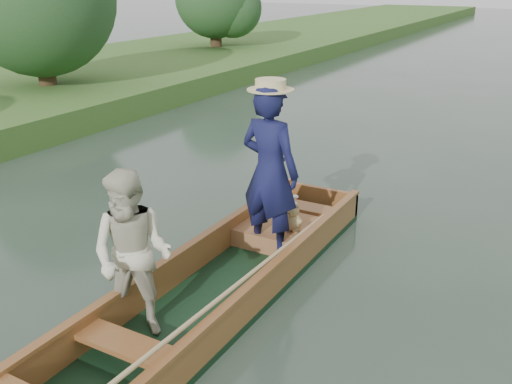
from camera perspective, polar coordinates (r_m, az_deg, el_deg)
The scene contains 3 objects.
ground at distance 6.31m, azimuth -2.72°, elevation -9.80°, with size 120.00×120.00×0.00m, color #283D30.
trees_far at distance 12.50m, azimuth 16.50°, elevation 16.92°, with size 22.62×15.82×4.58m.
punt at distance 6.06m, azimuth -3.32°, elevation -4.01°, with size 1.30×5.00×2.14m.
Camera 1 is at (2.92, -4.57, 3.22)m, focal length 40.00 mm.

